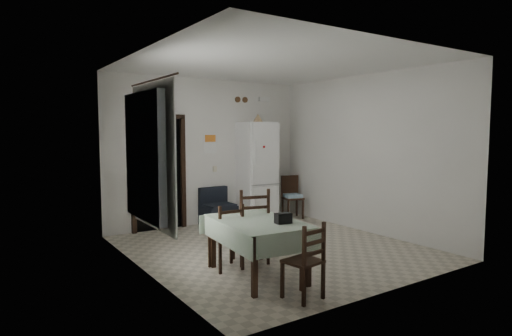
{
  "coord_description": "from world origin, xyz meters",
  "views": [
    {
      "loc": [
        -3.95,
        -5.43,
        1.87
      ],
      "look_at": [
        0.0,
        0.5,
        1.25
      ],
      "focal_mm": 30.0,
      "sensor_mm": 36.0,
      "label": 1
    }
  ],
  "objects_px": {
    "dining_chair_far_left": "(226,236)",
    "dining_chair_far_right": "(250,225)",
    "dining_table": "(258,248)",
    "navy_seat": "(218,207)",
    "dining_chair_near_head": "(303,260)",
    "fridge": "(256,172)",
    "corner_chair": "(293,197)"
  },
  "relations": [
    {
      "from": "dining_chair_far_left",
      "to": "dining_chair_far_right",
      "type": "distance_m",
      "value": 0.46
    },
    {
      "from": "dining_table",
      "to": "dining_chair_far_left",
      "type": "distance_m",
      "value": 0.54
    },
    {
      "from": "navy_seat",
      "to": "dining_table",
      "type": "relative_size",
      "value": 0.53
    },
    {
      "from": "dining_chair_far_right",
      "to": "dining_chair_near_head",
      "type": "height_order",
      "value": "dining_chair_far_right"
    },
    {
      "from": "navy_seat",
      "to": "dining_chair_near_head",
      "type": "height_order",
      "value": "dining_chair_near_head"
    },
    {
      "from": "fridge",
      "to": "dining_chair_near_head",
      "type": "height_order",
      "value": "fridge"
    },
    {
      "from": "navy_seat",
      "to": "dining_chair_near_head",
      "type": "relative_size",
      "value": 0.85
    },
    {
      "from": "corner_chair",
      "to": "dining_table",
      "type": "distance_m",
      "value": 3.79
    },
    {
      "from": "corner_chair",
      "to": "dining_chair_far_right",
      "type": "height_order",
      "value": "dining_chair_far_right"
    },
    {
      "from": "navy_seat",
      "to": "dining_chair_near_head",
      "type": "distance_m",
      "value": 3.92
    },
    {
      "from": "navy_seat",
      "to": "dining_chair_far_left",
      "type": "height_order",
      "value": "dining_chair_far_left"
    },
    {
      "from": "navy_seat",
      "to": "dining_chair_far_right",
      "type": "height_order",
      "value": "dining_chair_far_right"
    },
    {
      "from": "corner_chair",
      "to": "dining_table",
      "type": "height_order",
      "value": "corner_chair"
    },
    {
      "from": "fridge",
      "to": "corner_chair",
      "type": "bearing_deg",
      "value": -13.11
    },
    {
      "from": "fridge",
      "to": "corner_chair",
      "type": "xyz_separation_m",
      "value": [
        0.78,
        -0.24,
        -0.57
      ]
    },
    {
      "from": "dining_chair_far_right",
      "to": "navy_seat",
      "type": "bearing_deg",
      "value": -93.33
    },
    {
      "from": "fridge",
      "to": "corner_chair",
      "type": "height_order",
      "value": "fridge"
    },
    {
      "from": "navy_seat",
      "to": "dining_chair_far_left",
      "type": "xyz_separation_m",
      "value": [
        -1.2,
        -2.4,
        0.08
      ]
    },
    {
      "from": "navy_seat",
      "to": "dining_table",
      "type": "distance_m",
      "value": 3.07
    },
    {
      "from": "navy_seat",
      "to": "dining_table",
      "type": "height_order",
      "value": "navy_seat"
    },
    {
      "from": "dining_chair_far_left",
      "to": "dining_chair_far_right",
      "type": "xyz_separation_m",
      "value": [
        0.44,
        0.07,
        0.08
      ]
    },
    {
      "from": "dining_chair_far_left",
      "to": "dining_table",
      "type": "bearing_deg",
      "value": 113.72
    },
    {
      "from": "fridge",
      "to": "dining_chair_far_left",
      "type": "distance_m",
      "value": 3.25
    },
    {
      "from": "fridge",
      "to": "dining_chair_far_left",
      "type": "height_order",
      "value": "fridge"
    },
    {
      "from": "corner_chair",
      "to": "dining_chair_far_left",
      "type": "bearing_deg",
      "value": -126.99
    },
    {
      "from": "fridge",
      "to": "navy_seat",
      "type": "distance_m",
      "value": 1.11
    },
    {
      "from": "dining_table",
      "to": "dining_chair_far_right",
      "type": "bearing_deg",
      "value": 71.1
    },
    {
      "from": "navy_seat",
      "to": "corner_chair",
      "type": "relative_size",
      "value": 0.82
    },
    {
      "from": "dining_table",
      "to": "navy_seat",
      "type": "bearing_deg",
      "value": 76.37
    },
    {
      "from": "dining_chair_far_left",
      "to": "dining_chair_far_right",
      "type": "relative_size",
      "value": 0.84
    },
    {
      "from": "dining_chair_near_head",
      "to": "fridge",
      "type": "bearing_deg",
      "value": -125.03
    },
    {
      "from": "corner_chair",
      "to": "dining_chair_far_left",
      "type": "xyz_separation_m",
      "value": [
        -2.88,
        -2.16,
        -0.0
      ]
    }
  ]
}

